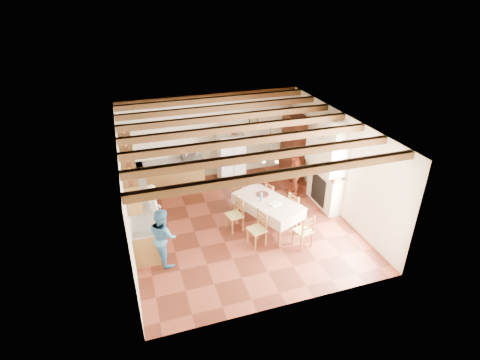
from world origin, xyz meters
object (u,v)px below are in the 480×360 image
Objects in this scene: chair_right_near at (297,208)px; chair_end_far at (241,196)px; chair_end_near at (303,230)px; person_woman_blue at (163,236)px; person_woman_red at (295,172)px; microwave at (189,154)px; dining_table at (268,203)px; refrigerator at (231,158)px; chair_left_far at (234,215)px; person_man at (154,212)px; chair_left_near at (257,229)px; chair_right_far at (273,196)px; hutch at (293,145)px.

chair_end_far is (-1.31, 1.14, 0.00)m from chair_right_near.
chair_end_near and chair_end_far have the same top height.
chair_right_near and chair_end_near have the same top height.
person_woman_blue is 0.96× the size of person_woman_red.
microwave is (-2.10, 4.43, 0.56)m from chair_end_near.
dining_table is at bearing -76.19° from chair_end_near.
refrigerator is at bearing -57.44° from person_woman_blue.
chair_right_near is 0.62× the size of person_woman_red.
dining_table is 2.27× the size of chair_left_far.
chair_left_far is 0.59× the size of person_man.
person_woman_red is (1.68, -1.55, -0.07)m from refrigerator.
chair_end_far is at bearing 158.94° from chair_left_near.
refrigerator is at bearing -114.76° from person_woman_red.
person_woman_blue reaches higher than chair_right_far.
chair_right_near is (-1.17, -2.87, -0.66)m from hutch.
microwave is at bearing 114.92° from dining_table.
person_man reaches higher than chair_right_near.
person_man is (-5.11, -2.35, -0.32)m from hutch.
chair_left_far is (-2.98, -2.66, -0.66)m from hutch.
chair_right_far is (0.63, -2.29, -0.37)m from refrigerator.
chair_right_far is at bearing -56.66° from chair_end_far.
refrigerator is 1.14× the size of person_woman_blue.
chair_end_far is 2.02m from person_woman_red.
refrigerator reaches higher than person_man.
hutch is 2.37× the size of chair_right_far.
chair_left_far is 2.20m from person_woman_blue.
chair_end_near is (0.70, -4.14, -0.37)m from refrigerator.
person_man is (-2.12, 0.31, 0.34)m from chair_left_far.
chair_right_far is 3.57m from person_man.
person_man is at bearing -15.35° from person_woman_blue.
chair_left_near is at bearing -33.41° from chair_end_near.
chair_left_far is at bearing -82.15° from microwave.
chair_right_far is 1.00× the size of chair_end_far.
hutch is 2.37× the size of chair_left_near.
person_woman_red reaches higher than chair_end_far.
chair_end_far is at bearing 138.53° from chair_left_far.
chair_right_far is at bearing -36.82° from person_woman_red.
person_man reaches higher than chair_left_near.
chair_right_far is at bearing 8.40° from chair_right_near.
chair_right_near is 1.00× the size of chair_end_near.
microwave reaches higher than chair_left_near.
person_woman_blue is at bearing -47.09° from person_woman_red.
person_man is at bearing 171.60° from dining_table.
chair_right_near is (1.03, -3.09, -0.37)m from refrigerator.
person_woman_red is (1.54, 1.47, 0.02)m from dining_table.
person_woman_blue is at bearing 166.17° from person_man.
chair_right_near is (0.89, -0.07, -0.28)m from dining_table.
microwave is (1.51, 2.86, 0.23)m from person_man.
person_man is 1.04× the size of person_woman_red.
microwave is at bearing 80.78° from chair_end_far.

